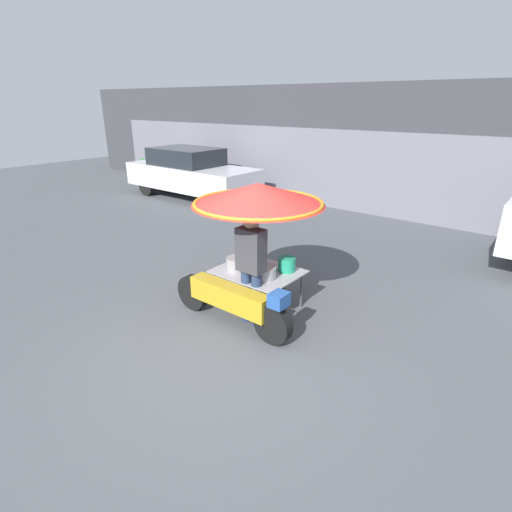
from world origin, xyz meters
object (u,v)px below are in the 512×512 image
Objects in this scene: vendor_motorcycle_cart at (255,215)px; potted_plant at (144,168)px; parked_car at (191,173)px; vendor_person at (251,264)px.

vendor_motorcycle_cart is 11.43m from potted_plant.
parked_car is 3.80m from potted_plant.
vendor_motorcycle_cart is 1.25× the size of vendor_person.
parked_car is at bearing -14.14° from potted_plant.
parked_car is at bearing 143.95° from vendor_motorcycle_cart.
potted_plant is at bearing 150.11° from vendor_person.
vendor_motorcycle_cart reaches higher than parked_car.
vendor_motorcycle_cart is 2.37× the size of potted_plant.
vendor_motorcycle_cart reaches higher than vendor_person.
vendor_motorcycle_cart is 0.68m from vendor_person.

